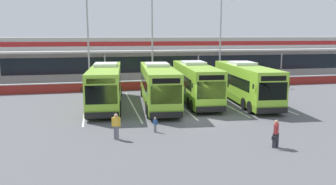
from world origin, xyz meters
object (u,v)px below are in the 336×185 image
pedestrian_in_dark_coat (116,125)px  coach_bus_right_centre (245,84)px  coach_bus_centre (195,83)px  lamp_post_east (220,35)px  coach_bus_left_centre (158,86)px  lamp_post_west (88,35)px  coach_bus_leftmost (106,86)px  pedestrian_child (155,124)px  lamp_post_centre (152,35)px  pedestrian_with_handbag (276,133)px

pedestrian_in_dark_coat → coach_bus_right_centre: bearing=35.4°
coach_bus_centre → lamp_post_east: size_ratio=1.12×
lamp_post_east → coach_bus_left_centre: bearing=-132.0°
coach_bus_left_centre → lamp_post_west: lamp_post_west is taller
lamp_post_west → coach_bus_left_centre: bearing=-59.3°
coach_bus_leftmost → lamp_post_east: 18.80m
coach_bus_left_centre → lamp_post_west: bearing=120.7°
pedestrian_child → lamp_post_centre: size_ratio=0.09×
coach_bus_leftmost → coach_bus_right_centre: same height
coach_bus_leftmost → lamp_post_east: lamp_post_east is taller
pedestrian_in_dark_coat → lamp_post_centre: (5.68, 19.96, 5.42)m
lamp_post_east → pedestrian_in_dark_coat: bearing=-125.2°
coach_bus_leftmost → coach_bus_centre: 8.48m
coach_bus_leftmost → pedestrian_with_handbag: 16.46m
pedestrian_in_dark_coat → pedestrian_with_handbag: bearing=-21.8°
coach_bus_centre → lamp_post_west: 14.41m
coach_bus_leftmost → pedestrian_child: coach_bus_leftmost is taller
lamp_post_east → coach_bus_centre: bearing=-122.0°
lamp_post_west → lamp_post_centre: bearing=1.4°
coach_bus_right_centre → lamp_post_centre: size_ratio=1.12×
coach_bus_right_centre → lamp_post_east: size_ratio=1.12×
coach_bus_leftmost → coach_bus_left_centre: size_ratio=1.00×
pedestrian_child → lamp_post_centre: lamp_post_centre is taller
coach_bus_left_centre → coach_bus_centre: (3.85, 1.12, 0.00)m
pedestrian_in_dark_coat → lamp_post_west: bearing=95.2°
coach_bus_leftmost → lamp_post_east: size_ratio=1.12×
coach_bus_leftmost → coach_bus_left_centre: same height
coach_bus_left_centre → coach_bus_leftmost: bearing=168.9°
pedestrian_with_handbag → pedestrian_child: size_ratio=1.61×
pedestrian_in_dark_coat → lamp_post_west: lamp_post_west is taller
coach_bus_left_centre → pedestrian_child: size_ratio=12.27×
coach_bus_left_centre → coach_bus_centre: same height
pedestrian_with_handbag → lamp_post_east: size_ratio=0.15×
lamp_post_east → coach_bus_right_centre: bearing=-99.5°
coach_bus_left_centre → lamp_post_west: (-6.18, 10.42, 4.50)m
pedestrian_with_handbag → pedestrian_in_dark_coat: bearing=158.2°
pedestrian_with_handbag → coach_bus_leftmost: bearing=123.1°
coach_bus_left_centre → lamp_post_east: lamp_post_east is taller
pedestrian_child → lamp_post_west: 20.14m
coach_bus_leftmost → lamp_post_centre: 12.23m
coach_bus_left_centre → lamp_post_east: 16.03m
coach_bus_centre → coach_bus_leftmost: bearing=-178.6°
coach_bus_leftmost → coach_bus_centre: same height
pedestrian_in_dark_coat → lamp_post_centre: lamp_post_centre is taller
coach_bus_right_centre → pedestrian_in_dark_coat: size_ratio=7.61×
coach_bus_left_centre → coach_bus_right_centre: size_ratio=1.00×
coach_bus_right_centre → lamp_post_west: bearing=143.4°
coach_bus_centre → pedestrian_with_handbag: size_ratio=7.61×
coach_bus_centre → pedestrian_in_dark_coat: 13.35m
coach_bus_leftmost → lamp_post_centre: (5.94, 9.69, 4.50)m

